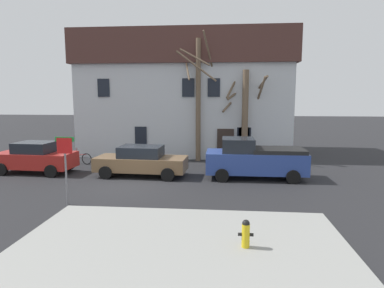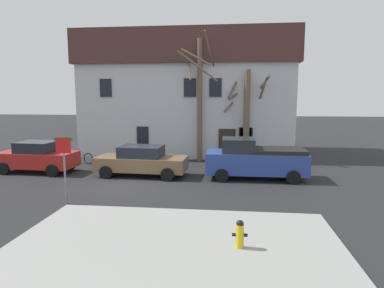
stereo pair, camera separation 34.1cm
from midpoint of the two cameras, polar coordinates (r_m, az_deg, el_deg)
The scene contains 11 objects.
ground_plane at distance 16.48m, azimuth -10.29°, elevation -6.95°, with size 120.00×120.00×0.00m, color #262628.
sidewalk_slab at distance 8.81m, azimuth -3.06°, elevation -20.16°, with size 9.38×8.40×0.12m, color #999993.
building_main at distance 25.98m, azimuth -0.19°, elevation 8.53°, with size 15.32×7.42×8.72m.
tree_bare_near at distance 22.00m, azimuth 1.73°, elevation 8.14°, with size 2.50×1.84×8.23m.
tree_bare_mid at distance 22.05m, azimuth 9.65°, elevation 5.52°, with size 2.84×2.26×6.67m.
car_red_sedan at distance 20.71m, azimuth -24.19°, elevation -2.01°, with size 4.34×2.24×1.73m.
car_brown_sedan at distance 18.21m, azimuth -7.98°, elevation -2.83°, with size 4.88×2.23×1.62m.
pickup_truck_blue at distance 17.75m, azimuth 11.12°, elevation -2.55°, with size 5.08×2.21×2.09m.
fire_hydrant at distance 9.61m, azimuth 9.11°, elevation -14.69°, with size 0.42×0.22×0.78m.
street_sign_pole at distance 13.95m, azimuth -20.15°, elevation -2.09°, with size 0.76×0.07×2.69m.
bicycle_leaning at distance 22.46m, azimuth -17.72°, elevation -2.24°, with size 1.71×0.47×1.03m.
Camera 2 is at (4.84, -15.21, 4.22)m, focal length 31.60 mm.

